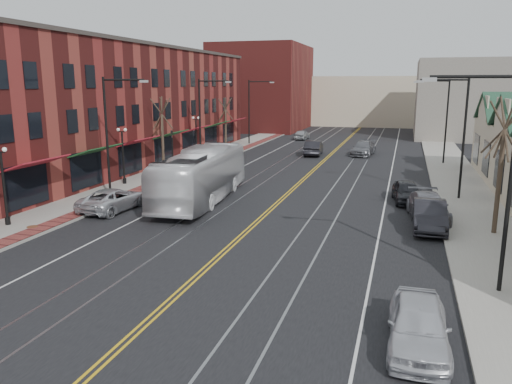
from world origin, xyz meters
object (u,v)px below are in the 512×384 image
Objects in this scene: parked_car_a at (418,325)px; transit_bus at (202,176)px; parked_suv at (113,199)px; parked_car_d at (407,192)px; parked_car_c at (428,207)px; parked_car_b at (429,215)px.

transit_bus is at bearing 130.00° from parked_car_a.
transit_bus is 5.89m from parked_suv.
parked_car_a is 1.04× the size of parked_car_d.
parked_car_c is 4.18m from parked_car_d.
parked_car_d is at bearing -153.24° from parked_suv.
transit_bus reaches higher than parked_car_b.
parked_car_c is 1.21× the size of parked_car_d.
parked_car_b is 1.14× the size of parked_car_d.
parked_car_a is at bearing 149.85° from parked_suv.
parked_car_a is at bearing -94.17° from parked_car_b.
parked_car_a is (13.50, -15.77, -1.00)m from transit_bus.
parked_car_b is at bearing 85.95° from parked_car_a.
transit_bus is 2.62× the size of parked_car_b.
parked_car_c reaches higher than parked_car_d.
parked_suv is at bearing 37.34° from transit_bus.
parked_car_a reaches higher than parked_car_d.
transit_bus reaches higher than parked_car_a.
parked_car_a is 15.36m from parked_car_c.
parked_car_a is at bearing 125.82° from transit_bus.
transit_bus is 2.88× the size of parked_car_a.
transit_bus reaches higher than parked_car_d.
parked_car_a is at bearing -99.39° from parked_car_c.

